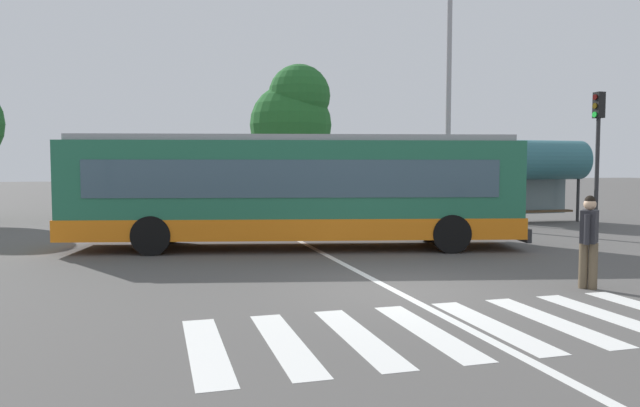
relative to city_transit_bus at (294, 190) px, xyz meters
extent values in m
plane|color=#514F4C|center=(0.62, -5.86, -1.59)|extent=(160.00, 160.00, 0.00)
cylinder|color=black|center=(4.21, 0.25, -1.09)|extent=(1.04, 0.51, 1.00)
cylinder|color=black|center=(3.69, -2.04, -1.09)|extent=(1.04, 0.51, 1.00)
cylinder|color=black|center=(-3.26, 1.94, -1.09)|extent=(1.04, 0.51, 1.00)
cylinder|color=black|center=(-3.78, -0.35, -1.09)|extent=(1.04, 0.51, 1.00)
cube|color=#236B4C|center=(-0.02, 0.00, 0.04)|extent=(12.23, 5.13, 2.55)
cube|color=orange|center=(-0.02, 0.00, -0.96)|extent=(12.35, 5.18, 0.55)
cube|color=#3D5666|center=(-0.02, 0.00, 0.34)|extent=(10.84, 4.86, 0.96)
cube|color=#3D5666|center=(5.82, -1.32, 0.24)|extent=(0.54, 2.20, 1.63)
cube|color=black|center=(5.82, -1.32, 1.13)|extent=(0.49, 1.90, 0.28)
cube|color=#99999E|center=(-0.02, 0.00, 1.39)|extent=(11.72, 4.83, 0.16)
cube|color=#28282B|center=(5.93, -1.35, -1.16)|extent=(0.68, 2.51, 0.36)
cylinder|color=brown|center=(3.91, -6.67, -1.16)|extent=(0.16, 0.16, 0.85)
cylinder|color=brown|center=(4.02, -6.79, -1.16)|extent=(0.16, 0.16, 0.85)
cube|color=#232328|center=(3.97, -6.73, -0.44)|extent=(0.47, 0.46, 0.60)
cylinder|color=#232328|center=(3.79, -6.88, -0.47)|extent=(0.10, 0.10, 0.55)
cylinder|color=#232328|center=(4.15, -6.57, -0.47)|extent=(0.10, 0.10, 0.55)
sphere|color=tan|center=(3.97, -6.73, -0.03)|extent=(0.22, 0.22, 0.22)
sphere|color=black|center=(3.97, -6.73, 0.04)|extent=(0.19, 0.19, 0.19)
cylinder|color=black|center=(-4.82, 8.79, -1.27)|extent=(0.23, 0.65, 0.64)
cylinder|color=black|center=(-3.14, 8.70, -1.27)|extent=(0.23, 0.65, 0.64)
cylinder|color=black|center=(-4.96, 6.00, -1.27)|extent=(0.23, 0.65, 0.64)
cylinder|color=black|center=(-3.29, 5.91, -1.27)|extent=(0.23, 0.65, 0.64)
cube|color=#234293|center=(-4.05, 7.35, -0.95)|extent=(2.06, 4.59, 0.52)
cube|color=#3D5666|center=(-4.06, 7.26, -0.47)|extent=(1.71, 2.24, 0.44)
cube|color=#234293|center=(-4.06, 7.26, -0.28)|extent=(1.63, 2.06, 0.09)
cylinder|color=black|center=(-2.13, 8.95, -1.27)|extent=(0.27, 0.66, 0.64)
cylinder|color=black|center=(-0.47, 8.78, -1.27)|extent=(0.27, 0.66, 0.64)
cylinder|color=black|center=(-2.42, 6.18, -1.27)|extent=(0.27, 0.66, 0.64)
cylinder|color=black|center=(-0.76, 6.00, -1.27)|extent=(0.27, 0.66, 0.64)
cube|color=#AD1E1E|center=(-1.45, 7.48, -0.95)|extent=(2.28, 4.67, 0.52)
cube|color=#3D5666|center=(-1.46, 7.39, -0.47)|extent=(1.82, 2.32, 0.44)
cube|color=#AD1E1E|center=(-1.46, 7.39, -0.28)|extent=(1.73, 2.13, 0.09)
cylinder|color=black|center=(0.72, 8.54, -1.27)|extent=(0.25, 0.65, 0.64)
cylinder|color=black|center=(2.39, 8.40, -1.27)|extent=(0.25, 0.65, 0.64)
cylinder|color=black|center=(0.49, 5.76, -1.27)|extent=(0.25, 0.65, 0.64)
cylinder|color=black|center=(2.16, 5.62, -1.27)|extent=(0.25, 0.65, 0.64)
cube|color=white|center=(1.44, 7.08, -0.95)|extent=(2.19, 4.64, 0.52)
cube|color=#3D5666|center=(1.43, 6.99, -0.47)|extent=(1.78, 2.29, 0.44)
cube|color=white|center=(1.43, 6.99, -0.28)|extent=(1.69, 2.10, 0.09)
cylinder|color=black|center=(3.23, 8.58, -1.27)|extent=(0.23, 0.65, 0.64)
cylinder|color=black|center=(4.90, 8.51, -1.27)|extent=(0.23, 0.65, 0.64)
cylinder|color=black|center=(3.11, 5.79, -1.27)|extent=(0.23, 0.65, 0.64)
cylinder|color=black|center=(4.78, 5.72, -1.27)|extent=(0.23, 0.65, 0.64)
cube|color=black|center=(4.01, 7.15, -0.95)|extent=(2.00, 4.57, 0.52)
cube|color=#3D5666|center=(4.00, 7.06, -0.47)|extent=(1.69, 2.22, 0.44)
cube|color=black|center=(4.00, 7.06, -0.28)|extent=(1.61, 2.04, 0.09)
cylinder|color=black|center=(6.02, 8.54, -1.27)|extent=(0.23, 0.65, 0.64)
cylinder|color=black|center=(7.70, 8.45, -1.27)|extent=(0.23, 0.65, 0.64)
cylinder|color=black|center=(5.89, 5.75, -1.27)|extent=(0.23, 0.65, 0.64)
cylinder|color=black|center=(7.56, 5.67, -1.27)|extent=(0.23, 0.65, 0.64)
cube|color=#C6B793|center=(6.79, 7.10, -0.95)|extent=(2.04, 4.58, 0.52)
cube|color=#3D5666|center=(6.79, 7.01, -0.47)|extent=(1.71, 2.24, 0.44)
cube|color=#C6B793|center=(6.79, 7.01, -0.28)|extent=(1.63, 2.05, 0.09)
cylinder|color=#28282B|center=(11.28, 1.59, 0.37)|extent=(0.14, 0.14, 3.91)
cube|color=black|center=(11.28, 1.59, 2.77)|extent=(0.28, 0.32, 0.90)
cylinder|color=#410907|center=(11.11, 1.59, 3.04)|extent=(0.04, 0.20, 0.20)
cylinder|color=#463707|center=(11.11, 1.59, 2.74)|extent=(0.04, 0.20, 0.20)
cylinder|color=green|center=(11.11, 1.59, 2.44)|extent=(0.04, 0.20, 0.20)
cylinder|color=#28282B|center=(9.16, 4.37, -0.44)|extent=(0.12, 0.12, 2.30)
cylinder|color=#28282B|center=(12.80, 4.37, -0.44)|extent=(0.12, 0.12, 2.30)
cube|color=slate|center=(10.98, 5.07, -0.32)|extent=(3.50, 0.04, 1.93)
cylinder|color=#2D6670|center=(10.98, 4.37, 0.89)|extent=(3.71, 1.54, 1.54)
cube|color=#4C3823|center=(10.98, 4.37, -1.14)|extent=(2.91, 0.36, 0.08)
cylinder|color=#939399|center=(6.90, 4.27, 3.31)|extent=(0.20, 0.20, 9.80)
cylinder|color=brown|center=(3.35, 15.06, -0.14)|extent=(0.36, 0.36, 2.89)
sphere|color=#236028|center=(3.35, 15.06, 2.82)|extent=(4.34, 4.34, 4.34)
sphere|color=#236028|center=(3.74, 14.70, 4.34)|extent=(3.26, 3.26, 3.26)
cube|color=silver|center=(-3.10, -8.46, -1.58)|extent=(0.45, 2.83, 0.01)
cube|color=silver|center=(-2.10, -8.46, -1.58)|extent=(0.45, 2.83, 0.01)
cube|color=silver|center=(-1.11, -8.46, -1.58)|extent=(0.45, 2.83, 0.01)
cube|color=silver|center=(-0.12, -8.46, -1.58)|extent=(0.45, 2.83, 0.01)
cube|color=silver|center=(0.88, -8.46, -1.58)|extent=(0.45, 2.83, 0.01)
cube|color=silver|center=(1.87, -8.46, -1.58)|extent=(0.45, 2.83, 0.01)
cube|color=silver|center=(2.86, -8.46, -1.58)|extent=(0.45, 2.83, 0.01)
cube|color=silver|center=(0.48, -3.86, -1.59)|extent=(0.16, 24.00, 0.01)
camera|label=1|loc=(-3.68, -15.73, 0.68)|focal=33.16mm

